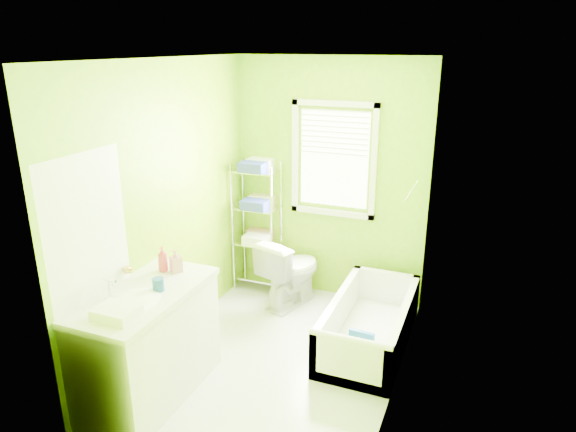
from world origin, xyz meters
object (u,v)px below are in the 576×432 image
at_px(toilet, 291,271).
at_px(bathtub, 368,331).
at_px(wire_shelf_unit, 259,213).
at_px(vanity, 148,342).

bearing_deg(toilet, bathtub, 170.05).
bearing_deg(toilet, wire_shelf_unit, -8.72).
bearing_deg(bathtub, vanity, -137.22).
distance_m(bathtub, toilet, 1.13).
bearing_deg(wire_shelf_unit, vanity, -89.93).
xyz_separation_m(toilet, vanity, (-0.47, -1.85, 0.10)).
xyz_separation_m(bathtub, wire_shelf_unit, (-1.46, 0.73, 0.76)).
xyz_separation_m(toilet, wire_shelf_unit, (-0.48, 0.23, 0.53)).
relative_size(bathtub, toilet, 1.92).
relative_size(bathtub, vanity, 1.21).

